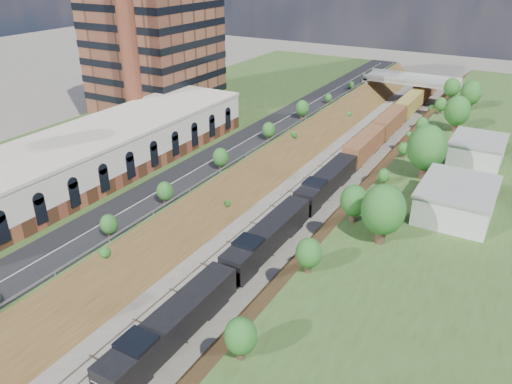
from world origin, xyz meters
name	(u,v)px	position (x,y,z in m)	size (l,w,h in m)	color
platform_left	(164,142)	(-33.00, 60.00, 2.50)	(44.00, 180.00, 5.00)	#394D20
embankment_left	(260,176)	(-11.00, 60.00, 0.00)	(7.07, 180.00, 7.07)	olive
embankment_right	(377,203)	(11.00, 60.00, 0.00)	(7.07, 180.00, 7.07)	olive
rail_left_track	(302,185)	(-2.60, 60.00, 0.09)	(1.58, 180.00, 0.18)	gray
rail_right_track	(329,191)	(2.60, 60.00, 0.09)	(1.58, 180.00, 0.18)	gray
road	(238,145)	(-15.50, 60.00, 5.05)	(8.00, 180.00, 0.10)	black
guardrail	(257,147)	(-11.40, 59.80, 5.55)	(0.10, 171.00, 0.70)	#99999E
commercial_building	(96,153)	(-28.00, 38.00, 8.51)	(14.30, 62.30, 7.00)	brown
smokestack	(126,26)	(-36.00, 56.00, 25.00)	(3.20, 3.20, 40.00)	brown
overpass	(411,85)	(0.00, 122.00, 4.92)	(24.50, 8.30, 7.40)	gray
white_building_near	(456,201)	(23.50, 52.00, 7.00)	(9.00, 12.00, 4.00)	silver
white_building_far	(477,150)	(23.00, 74.00, 6.80)	(8.00, 10.00, 3.60)	silver
tree_right_large	(383,210)	(17.00, 40.00, 9.38)	(5.25, 5.25, 7.61)	#473323
tree_left_crest	(82,240)	(-11.80, 20.00, 7.04)	(2.45, 2.45, 3.55)	#473323
freight_train	(360,150)	(2.60, 74.97, 2.68)	(3.22, 129.51, 4.77)	black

